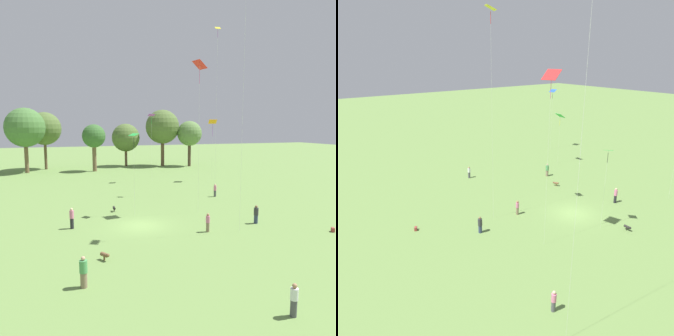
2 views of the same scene
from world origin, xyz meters
The scene contains 21 objects.
ground_plane centered at (0.00, 0.00, 0.00)m, with size 240.00×240.00×0.00m, color #6B8E47.
tree_1 centered at (-12.82, 39.89, 8.68)m, with size 7.49×7.49×12.47m.
tree_2 centered at (-9.51, 44.38, 8.44)m, with size 6.79×6.79×11.87m.
tree_3 centered at (-0.17, 38.10, 6.90)m, with size 4.61×4.61×9.36m.
tree_4 centered at (7.46, 44.42, 6.40)m, with size 6.21×6.21×9.53m.
tree_5 centered at (15.41, 42.24, 8.78)m, with size 7.57×7.57×12.62m.
tree_6 centered at (21.04, 39.99, 7.29)m, with size 5.53×5.53×10.13m.
person_0 centered at (10.34, -2.70, 0.85)m, with size 0.56×0.56×1.72m.
person_1 centered at (5.01, -3.52, 0.82)m, with size 0.49×0.49×1.63m.
person_2 centered at (11.99, 9.04, 0.83)m, with size 0.47×0.47×1.66m.
person_3 centered at (-6.01, 1.10, 0.94)m, with size 0.48×0.48×1.87m.
person_4 centered at (3.47, -16.26, 0.83)m, with size 0.50×0.50×1.66m.
person_5 centered at (-5.81, -10.19, 0.90)m, with size 0.61×0.61×1.83m.
kite_1 centered at (17.06, 20.37, 9.49)m, with size 1.56×1.45×10.06m.
kite_4 centered at (13.05, 11.21, 19.20)m, with size 0.77×0.70×21.65m.
kite_6 centered at (6.78, 2.60, 14.65)m, with size 1.32×1.49×15.47m.
kite_8 centered at (0.28, 3.88, 7.86)m, with size 1.12×1.12×8.29m.
kite_9 centered at (7.40, 22.74, 10.40)m, with size 1.04×1.01×10.92m.
dog_0 centered at (-4.17, -6.82, 0.38)m, with size 0.59×0.75×0.55m.
dog_1 centered at (-1.54, 5.76, 0.37)m, with size 0.28×0.79×0.53m.
picnic_bag_0 centered at (15.23, -6.92, 0.18)m, with size 0.41×0.48×0.36m.
Camera 1 is at (-6.85, -28.22, 9.05)m, focal length 35.00 mm.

